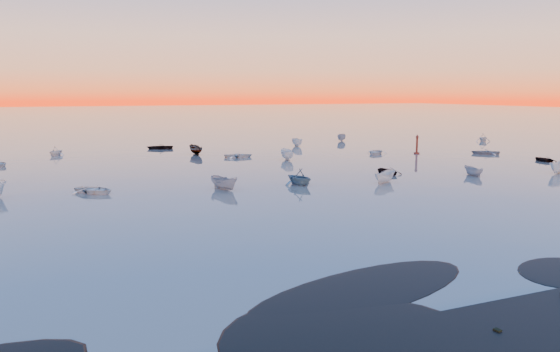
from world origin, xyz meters
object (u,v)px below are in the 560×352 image
boat_near_left (95,193)px  boat_near_right (299,185)px  channel_marker (417,146)px  boat_near_center (385,183)px

boat_near_left → boat_near_right: 21.17m
boat_near_left → channel_marker: 54.10m
boat_near_left → boat_near_center: bearing=-52.9°
boat_near_center → boat_near_right: boat_near_right is taller
boat_near_right → channel_marker: bearing=-163.5°
boat_near_right → channel_marker: size_ratio=1.18×
channel_marker → boat_near_right: bearing=-147.1°
boat_near_center → channel_marker: (21.37, 22.37, 1.29)m
boat_near_right → boat_near_left: bearing=-26.2°
channel_marker → boat_near_left: bearing=-162.5°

